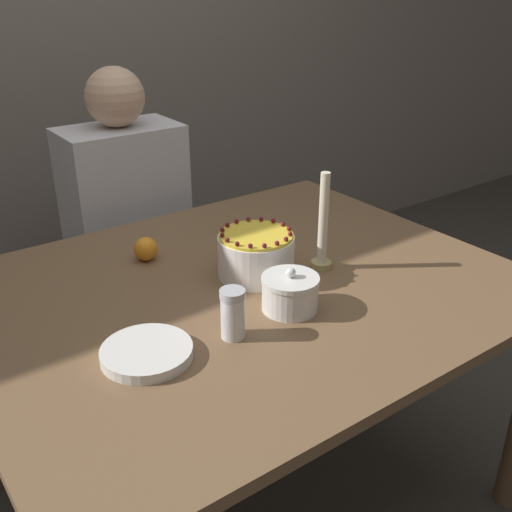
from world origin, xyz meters
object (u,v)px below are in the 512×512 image
sugar_shaker (233,313)px  person_man_blue_shirt (131,256)px  candle (323,231)px  sugar_bowl (290,293)px  cake (256,255)px

sugar_shaker → person_man_blue_shirt: (0.17, 0.94, -0.27)m
sugar_shaker → person_man_blue_shirt: 0.99m
candle → sugar_bowl: bearing=-149.6°
person_man_blue_shirt → sugar_shaker: bearing=79.4°
sugar_bowl → cake: bearing=78.6°
sugar_bowl → person_man_blue_shirt: size_ratio=0.12×
candle → person_man_blue_shirt: 0.88m
cake → candle: candle is taller
candle → person_man_blue_shirt: size_ratio=0.23×
sugar_bowl → sugar_shaker: 0.18m
cake → person_man_blue_shirt: size_ratio=0.17×
sugar_shaker → cake: bearing=44.5°
person_man_blue_shirt → candle: bearing=104.6°
sugar_shaker → person_man_blue_shirt: size_ratio=0.10×
cake → person_man_blue_shirt: 0.78m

